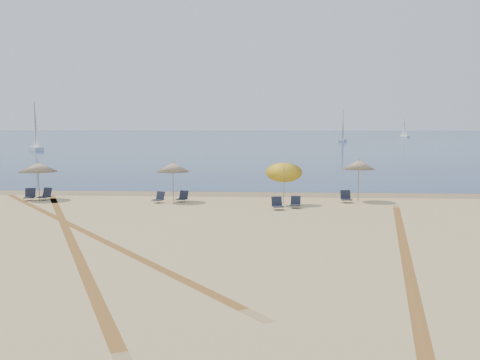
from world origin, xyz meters
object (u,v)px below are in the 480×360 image
object	(u,v)px
umbrella_1	(38,167)
chair_3	(159,198)
chair_4	(183,197)
umbrella_3	(284,168)
chair_2	(45,195)
chair_5	(277,204)
sailboat_1	(343,132)
sailboat_0	(404,132)
sailboat_2	(36,136)
chair_6	(295,203)
chair_1	(30,195)
umbrella_4	(359,165)
chair_7	(346,197)
umbrella_2	(173,167)

from	to	relation	value
umbrella_1	chair_3	bearing A→B (deg)	-7.86
chair_4	chair_3	bearing A→B (deg)	-143.89
umbrella_3	chair_2	xyz separation A→B (m)	(-14.13, 0.91, -1.73)
chair_5	sailboat_1	size ratio (longest dim) A/B	0.09
umbrella_3	chair_2	world-z (taller)	umbrella_3
sailboat_0	sailboat_2	distance (m)	135.49
chair_5	chair_6	bearing A→B (deg)	17.83
chair_1	chair_6	size ratio (longest dim) A/B	1.17
chair_1	sailboat_2	size ratio (longest dim) A/B	0.10
sailboat_2	umbrella_4	bearing A→B (deg)	-88.50
sailboat_1	umbrella_1	bearing A→B (deg)	-89.51
chair_4	chair_5	xyz separation A→B (m)	(5.48, -2.66, 0.01)
chair_2	chair_6	bearing A→B (deg)	12.96
chair_2	chair_3	xyz separation A→B (m)	(6.98, -0.69, -0.04)
chair_5	sailboat_0	xyz separation A→B (m)	(44.94, 170.61, 1.76)
chair_2	umbrella_1	bearing A→B (deg)	168.86
chair_2	sailboat_1	size ratio (longest dim) A/B	0.11
chair_2	chair_7	size ratio (longest dim) A/B	1.20
chair_4	chair_1	bearing A→B (deg)	-163.26
chair_3	sailboat_0	world-z (taller)	sailboat_0
chair_3	umbrella_1	bearing A→B (deg)	-163.90
umbrella_1	chair_7	size ratio (longest dim) A/B	3.13
chair_3	umbrella_2	bearing A→B (deg)	68.28
chair_2	chair_6	xyz separation A→B (m)	(14.74, -2.31, -0.04)
chair_3	chair_4	bearing A→B (deg)	42.77
umbrella_4	sailboat_2	world-z (taller)	sailboat_2
chair_3	chair_4	distance (m)	1.37
umbrella_2	chair_6	size ratio (longest dim) A/B	3.39
sailboat_1	chair_5	bearing A→B (deg)	-82.60
umbrella_3	umbrella_4	bearing A→B (deg)	21.90
chair_3	chair_4	size ratio (longest dim) A/B	1.02
umbrella_4	chair_2	size ratio (longest dim) A/B	2.83
chair_6	sailboat_0	size ratio (longest dim) A/B	0.10
sailboat_0	sailboat_2	size ratio (longest dim) A/B	0.80
umbrella_2	sailboat_0	world-z (taller)	sailboat_0
umbrella_1	umbrella_4	xyz separation A→B (m)	(19.06, 0.52, 0.20)
sailboat_0	chair_3	bearing A→B (deg)	-131.06
chair_1	chair_7	world-z (taller)	chair_1
umbrella_3	umbrella_2	bearing A→B (deg)	172.05
sailboat_0	sailboat_1	size ratio (longest dim) A/B	0.84
chair_4	sailboat_0	world-z (taller)	sailboat_0
umbrella_1	sailboat_1	bearing A→B (deg)	74.72
chair_1	chair_3	xyz separation A→B (m)	(7.86, -0.53, -0.04)
umbrella_4	sailboat_1	xyz separation A→B (m)	(12.93, 116.60, 0.32)
chair_7	sailboat_0	distance (m)	172.58
chair_4	sailboat_1	size ratio (longest dim) A/B	0.09
umbrella_4	chair_7	xyz separation A→B (m)	(-0.81, -0.80, -1.83)
umbrella_2	umbrella_4	world-z (taller)	umbrella_4
umbrella_1	chair_6	xyz separation A→B (m)	(15.27, -2.66, -1.65)
chair_7	chair_6	bearing A→B (deg)	-146.98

